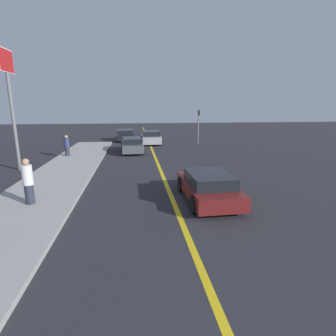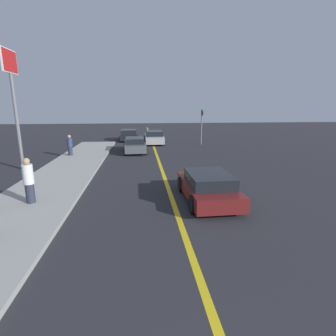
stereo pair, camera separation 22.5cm
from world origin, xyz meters
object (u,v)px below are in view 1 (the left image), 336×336
car_far_distant (151,137)px  roadside_sign (8,83)px  car_parked_left_lot (125,135)px  traffic_light (198,123)px  pedestrian_far_standing (28,182)px  car_ahead_center (132,145)px  pedestrian_by_sign (67,146)px  car_near_right_lane (208,187)px

car_far_distant → roadside_sign: size_ratio=0.63×
car_parked_left_lot → traffic_light: size_ratio=1.14×
car_far_distant → traffic_light: size_ratio=1.26×
pedestrian_far_standing → roadside_sign: bearing=114.6°
car_ahead_center → traffic_light: 7.74m
pedestrian_by_sign → roadside_sign: (-1.95, -3.75, 4.22)m
car_far_distant → pedestrian_by_sign: 9.58m
car_near_right_lane → pedestrian_by_sign: (-8.10, 10.38, 0.33)m
roadside_sign → car_parked_left_lot: bearing=65.6°
traffic_light → car_parked_left_lot: bearing=151.4°
car_ahead_center → car_near_right_lane: bearing=-77.8°
pedestrian_far_standing → traffic_light: size_ratio=0.51×
car_near_right_lane → pedestrian_far_standing: size_ratio=2.32×
car_near_right_lane → traffic_light: size_ratio=1.19×
roadside_sign → pedestrian_by_sign: bearing=62.5°
traffic_light → car_far_distant: bearing=165.0°
car_ahead_center → roadside_sign: bearing=-143.7°
car_near_right_lane → roadside_sign: size_ratio=0.59×
car_parked_left_lot → car_ahead_center: bearing=-85.3°
pedestrian_far_standing → car_parked_left_lot: bearing=81.3°
car_near_right_lane → car_parked_left_lot: bearing=100.3°
pedestrian_far_standing → traffic_light: 18.96m
pedestrian_by_sign → pedestrian_far_standing: bearing=-84.2°
pedestrian_by_sign → traffic_light: (11.50, 5.49, 1.25)m
car_parked_left_lot → roadside_sign: size_ratio=0.57×
car_ahead_center → roadside_sign: 9.89m
car_near_right_lane → car_parked_left_lot: 20.32m
car_parked_left_lot → pedestrian_far_standing: 20.06m
car_far_distant → pedestrian_by_sign: size_ratio=2.81×
pedestrian_far_standing → roadside_sign: (-2.99, 6.53, 4.10)m
pedestrian_by_sign → traffic_light: 12.80m
pedestrian_far_standing → pedestrian_by_sign: bearing=95.8°
traffic_light → roadside_sign: bearing=-145.5°
roadside_sign → car_far_distant: bearing=50.2°
car_near_right_lane → pedestrian_far_standing: (-7.06, 0.10, 0.45)m
pedestrian_far_standing → roadside_sign: 8.27m
car_far_distant → pedestrian_by_sign: bearing=-135.4°
car_near_right_lane → car_far_distant: (-1.31, 17.13, 0.06)m
pedestrian_far_standing → traffic_light: bearing=56.4°
roadside_sign → traffic_light: bearing=34.5°
pedestrian_far_standing → traffic_light: (10.46, 15.77, 1.13)m
car_parked_left_lot → pedestrian_by_sign: bearing=-114.4°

